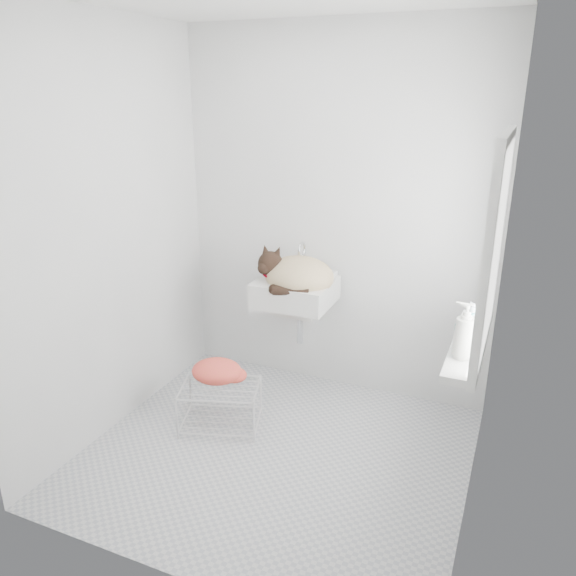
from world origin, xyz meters
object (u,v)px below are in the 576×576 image
at_px(bottle_b, 465,348).
at_px(bottle_c, 469,333).
at_px(sink, 295,280).
at_px(cat, 296,275).
at_px(bottle_a, 462,357).
at_px(wire_rack, 220,405).

bearing_deg(bottle_b, bottle_c, 90.00).
bearing_deg(sink, bottle_b, -28.36).
height_order(sink, cat, cat).
bearing_deg(bottle_c, bottle_a, -90.00).
xyz_separation_m(wire_rack, bottle_b, (1.46, -0.04, 0.70)).
height_order(wire_rack, bottle_c, bottle_c).
bearing_deg(cat, bottle_b, -22.33).
height_order(sink, bottle_b, sink).
xyz_separation_m(sink, wire_rack, (-0.27, -0.60, -0.70)).
xyz_separation_m(sink, cat, (0.01, -0.02, 0.04)).
relative_size(cat, bottle_a, 2.17).
bearing_deg(bottle_a, bottle_b, 90.00).
bearing_deg(cat, bottle_c, -13.74).
relative_size(bottle_a, bottle_b, 1.27).
height_order(cat, bottle_b, cat).
bearing_deg(bottle_a, sink, 147.83).
xyz_separation_m(sink, bottle_b, (1.19, -0.64, 0.00)).
xyz_separation_m(cat, bottle_b, (1.18, -0.62, -0.04)).
relative_size(cat, wire_rack, 1.07).
height_order(bottle_a, bottle_b, bottle_a).
relative_size(wire_rack, bottle_a, 2.03).
distance_m(cat, bottle_b, 1.33).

